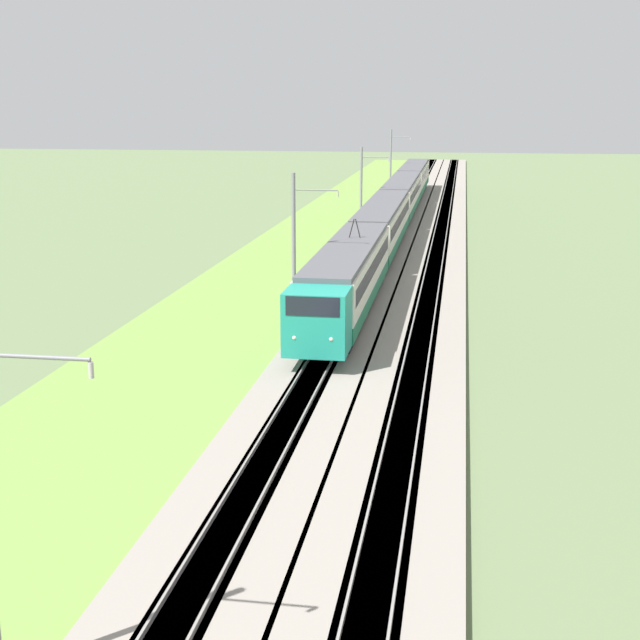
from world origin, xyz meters
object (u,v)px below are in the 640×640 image
at_px(passenger_train, 393,208).
at_px(catenary_mast_distant, 391,162).
at_px(catenary_mast_far, 362,189).
at_px(catenary_mast_mid, 295,244).

relative_size(passenger_train, catenary_mast_distant, 10.54).
height_order(catenary_mast_far, catenary_mast_distant, catenary_mast_distant).
xyz_separation_m(catenary_mast_mid, catenary_mast_distant, (64.82, 0.00, 0.14)).
bearing_deg(catenary_mast_far, catenary_mast_mid, 180.00).
xyz_separation_m(passenger_train, catenary_mast_distant, (32.39, 2.86, 1.86)).
bearing_deg(passenger_train, catenary_mast_mid, -5.03).
bearing_deg(catenary_mast_distant, passenger_train, -174.96).
height_order(passenger_train, catenary_mast_mid, catenary_mast_mid).
distance_m(passenger_train, catenary_mast_distant, 32.57).
bearing_deg(catenary_mast_distant, catenary_mast_far, -179.99).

